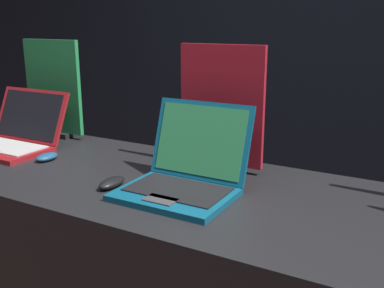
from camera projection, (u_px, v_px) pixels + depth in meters
name	position (u px, v px, depth m)	size (l,w,h in m)	color
wall_back	(325.00, 28.00, 2.81)	(8.00, 0.05, 2.80)	black
laptop_front	(14.00, 136.00, 1.95)	(0.39, 0.34, 0.24)	maroon
mouse_front	(47.00, 157.00, 1.79)	(0.06, 0.10, 0.03)	navy
promo_stand_front	(53.00, 91.00, 2.11)	(0.33, 0.07, 0.46)	black
laptop_middle	(186.00, 172.00, 1.45)	(0.35, 0.36, 0.27)	#0F5170
mouse_middle	(112.00, 183.00, 1.50)	(0.06, 0.12, 0.03)	black
promo_stand_middle	(222.00, 112.00, 1.63)	(0.33, 0.07, 0.46)	black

